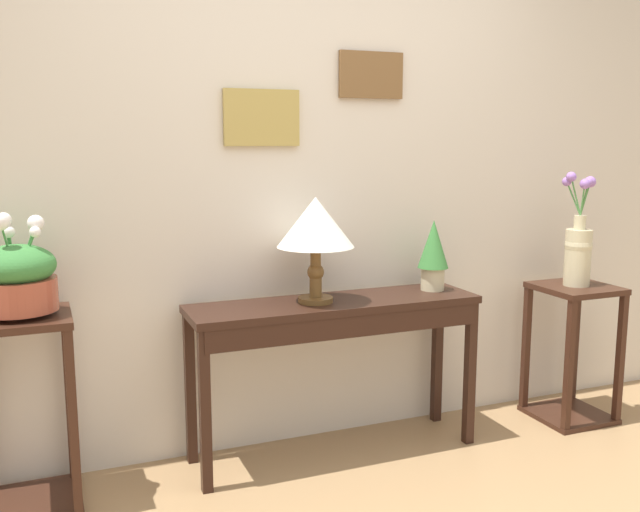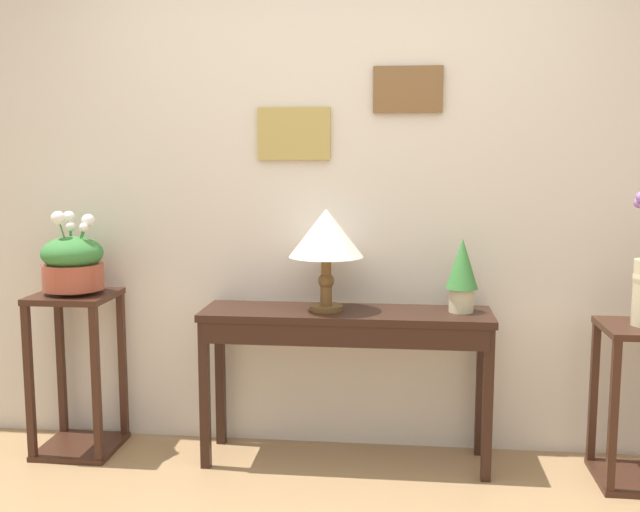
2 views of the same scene
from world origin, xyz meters
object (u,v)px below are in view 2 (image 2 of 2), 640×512
(console_table, at_px, (346,333))
(planter_bowl_wide_left, at_px, (73,262))
(table_lamp, at_px, (326,236))
(potted_plant_on_console, at_px, (462,272))
(pedestal_stand_left, at_px, (78,373))

(console_table, height_order, planter_bowl_wide_left, planter_bowl_wide_left)
(table_lamp, distance_m, planter_bowl_wide_left, 1.27)
(potted_plant_on_console, bearing_deg, planter_bowl_wide_left, -178.87)
(console_table, bearing_deg, pedestal_stand_left, 179.36)
(table_lamp, distance_m, potted_plant_on_console, 0.66)
(pedestal_stand_left, bearing_deg, console_table, -0.64)
(table_lamp, bearing_deg, potted_plant_on_console, 2.60)
(potted_plant_on_console, relative_size, pedestal_stand_left, 0.43)
(pedestal_stand_left, bearing_deg, planter_bowl_wide_left, 42.64)
(console_table, bearing_deg, planter_bowl_wide_left, 179.35)
(console_table, xyz_separation_m, pedestal_stand_left, (-1.36, 0.02, -0.24))
(table_lamp, relative_size, potted_plant_on_console, 1.39)
(console_table, height_order, table_lamp, table_lamp)
(table_lamp, bearing_deg, console_table, -13.74)
(pedestal_stand_left, relative_size, planter_bowl_wide_left, 1.97)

